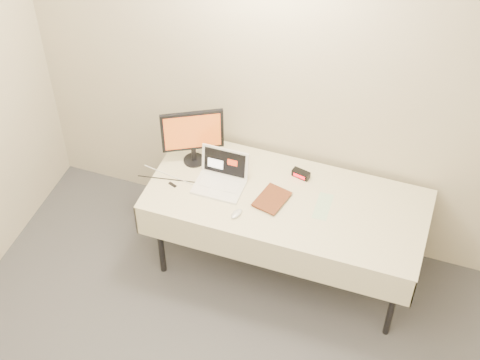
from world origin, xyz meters
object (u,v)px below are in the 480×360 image
(table, at_px, (287,205))
(monitor, at_px, (192,133))
(laptop, at_px, (221,177))
(book, at_px, (260,182))

(table, bearing_deg, monitor, 169.08)
(laptop, bearing_deg, book, -5.74)
(table, bearing_deg, book, -171.06)
(monitor, xyz_separation_m, book, (0.54, -0.17, -0.13))
(table, height_order, book, book)
(table, xyz_separation_m, book, (-0.18, -0.03, 0.18))
(laptop, bearing_deg, monitor, 151.07)
(laptop, bearing_deg, table, -0.13)
(monitor, height_order, book, monitor)
(laptop, distance_m, monitor, 0.35)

